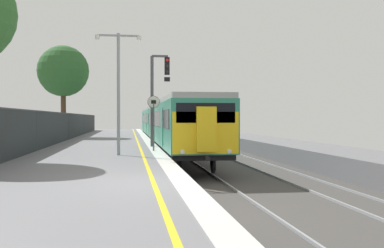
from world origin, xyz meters
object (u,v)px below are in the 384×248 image
(signal_gantry, at_px, (157,90))
(background_tree_left, at_px, (62,73))
(speed_limit_sign, at_px, (154,116))
(commuter_train_at_platform, at_px, (166,122))
(platform_lamp_mid, at_px, (118,83))

(signal_gantry, distance_m, background_tree_left, 16.22)
(speed_limit_sign, distance_m, background_tree_left, 19.39)
(commuter_train_at_platform, height_order, platform_lamp_mid, platform_lamp_mid)
(commuter_train_at_platform, height_order, background_tree_left, background_tree_left)
(platform_lamp_mid, bearing_deg, background_tree_left, 104.66)
(speed_limit_sign, bearing_deg, platform_lamp_mid, -126.87)
(speed_limit_sign, relative_size, background_tree_left, 0.34)
(commuter_train_at_platform, bearing_deg, platform_lamp_mid, -101.38)
(signal_gantry, height_order, platform_lamp_mid, platform_lamp_mid)
(signal_gantry, distance_m, speed_limit_sign, 3.72)
(signal_gantry, xyz_separation_m, platform_lamp_mid, (-2.01, -5.58, -0.07))
(commuter_train_at_platform, bearing_deg, speed_limit_sign, -96.94)
(commuter_train_at_platform, height_order, signal_gantry, signal_gantry)
(commuter_train_at_platform, height_order, speed_limit_sign, commuter_train_at_platform)
(speed_limit_sign, bearing_deg, background_tree_left, 111.15)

